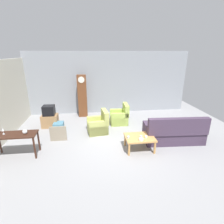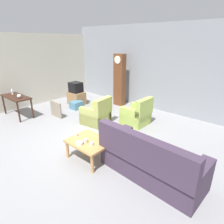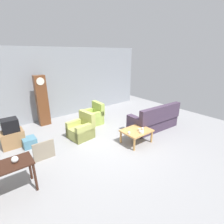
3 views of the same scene
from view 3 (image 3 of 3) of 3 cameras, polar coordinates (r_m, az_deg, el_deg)
The scene contains 16 objects.
ground_plane at distance 6.01m, azimuth 0.44°, elevation -9.95°, with size 10.40×10.40×0.00m, color gray.
garage_door_wall at distance 8.46m, azimuth -15.15°, elevation 9.64°, with size 8.40×0.16×3.20m, color gray.
couch_floral at distance 7.02m, azimuth 14.07°, elevation -2.83°, with size 2.15×1.00×1.04m.
armchair_olive_near at distance 6.26m, azimuth -10.28°, elevation -5.85°, with size 0.88×0.85×0.92m.
armchair_olive_far at distance 7.39m, azimuth -6.42°, elevation -1.62°, with size 0.80×0.77×0.92m.
coffee_table_wood at distance 5.84m, azimuth 8.30°, elevation -6.68°, with size 0.96×0.76×0.47m.
grandfather_clock at distance 7.58m, azimuth -22.62°, elevation 3.51°, with size 0.44×0.30×2.11m.
tv_stand_cabinet at distance 6.51m, azimuth -30.60°, elevation -7.78°, with size 0.68×0.52×0.54m, color #997047.
tv_crt at distance 6.33m, azimuth -31.35°, elevation -3.87°, with size 0.48×0.44×0.42m, color black.
framed_picture_leaning at distance 5.35m, azimuth -22.06°, elevation -12.07°, with size 0.60×0.05×0.56m, color gray.
storage_box_blue at distance 6.29m, azimuth -26.20°, elevation -9.15°, with size 0.41×0.45×0.30m, color teal.
glass_dome_cloche at distance 4.23m, azimuth -30.09°, elevation -13.74°, with size 0.14×0.14×0.14m, color silver.
cup_white_porcelain at distance 5.86m, azimuth 10.35°, elevation -5.60°, with size 0.08×0.08×0.07m, color white.
cup_blue_rimmed at distance 5.50m, azimuth 5.85°, elevation -7.07°, with size 0.07×0.07×0.07m, color silver.
cup_cream_tall at distance 5.72m, azimuth 9.27°, elevation -6.00°, with size 0.09×0.09×0.10m, color beige.
bowl_white_stacked at distance 5.62m, azimuth 10.03°, elevation -6.70°, with size 0.15×0.15×0.07m, color white.
Camera 3 is at (-3.27, -4.08, 2.96)m, focal length 26.96 mm.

